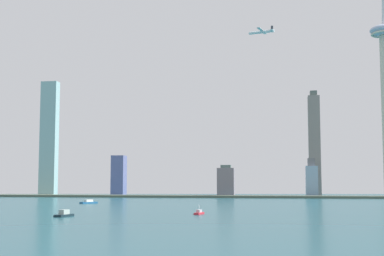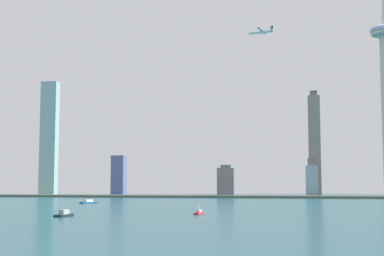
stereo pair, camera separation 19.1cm
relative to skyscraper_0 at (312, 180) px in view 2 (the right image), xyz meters
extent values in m
cube|color=#4A5547|center=(-212.72, -44.77, -22.68)|extent=(898.40, 40.50, 3.02)
cube|color=#84A7C4|center=(0.00, 0.00, -2.26)|extent=(16.76, 26.44, 43.87)
cube|color=slate|center=(0.00, 0.00, 25.15)|extent=(10.06, 15.86, 10.95)
cube|color=gray|center=(7.11, 46.26, 51.32)|extent=(17.18, 20.47, 151.03)
cube|color=#53605B|center=(7.11, 46.26, 130.69)|extent=(10.31, 12.28, 7.71)
cube|color=#515B92|center=(-301.38, 57.91, 7.63)|extent=(20.56, 21.82, 63.64)
cube|color=slate|center=(-122.92, 8.76, -3.30)|extent=(24.77, 17.84, 41.80)
cube|color=#4C615C|center=(-122.92, 8.76, 19.78)|extent=(14.86, 10.70, 4.35)
cube|color=#84B1B4|center=(-387.59, -18.89, 62.36)|extent=(24.80, 14.64, 173.10)
cube|color=#B8252F|center=(-92.00, -442.52, -23.56)|extent=(5.17, 13.79, 1.26)
cube|color=#9FA3AB|center=(-92.00, -442.52, -22.02)|extent=(3.14, 6.19, 1.81)
cylinder|color=silver|center=(-92.00, -442.52, -19.48)|extent=(0.24, 0.24, 3.27)
cube|color=black|center=(-170.87, -480.30, -23.48)|extent=(7.91, 15.94, 1.42)
cube|color=#94A6A0|center=(-170.87, -480.30, -21.35)|extent=(4.85, 7.26, 2.86)
cube|color=#1A507E|center=(-229.51, -276.12, -23.38)|extent=(15.69, 17.42, 1.63)
cube|color=silver|center=(-229.51, -276.12, -21.43)|extent=(8.22, 8.71, 2.27)
cylinder|color=silver|center=(-63.69, -91.01, 192.61)|extent=(32.39, 11.35, 3.73)
sphere|color=silver|center=(-79.44, -87.14, 192.61)|extent=(3.73, 3.73, 3.73)
cube|color=silver|center=(-63.69, -91.01, 194.29)|extent=(12.13, 34.01, 0.50)
cube|color=silver|center=(-50.45, -94.25, 193.17)|extent=(5.65, 12.25, 0.40)
cube|color=#2D333D|center=(-50.45, -94.25, 196.97)|extent=(2.94, 1.18, 5.00)
camera|label=1|loc=(-33.92, -812.38, -2.78)|focal=52.39mm
camera|label=2|loc=(-33.73, -812.35, -2.78)|focal=52.39mm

